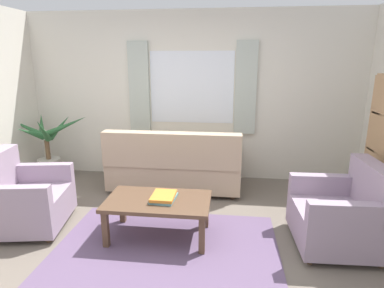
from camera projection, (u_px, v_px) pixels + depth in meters
ground_plane at (166, 251)px, 3.20m from camera, size 6.24×6.24×0.00m
wall_back at (192, 97)px, 5.04m from camera, size 5.32×0.12×2.60m
window_with_curtains at (192, 88)px, 4.92m from camera, size 1.98×0.07×1.40m
area_rug at (166, 251)px, 3.20m from camera, size 2.26×1.65×0.01m
couch at (175, 166)px, 4.64m from camera, size 1.90×0.82×0.92m
armchair_left at (22, 198)px, 3.58m from camera, size 0.95×0.97×0.88m
armchair_right at (343, 214)px, 3.21m from camera, size 0.85×0.87×0.88m
coffee_table at (158, 204)px, 3.36m from camera, size 1.10×0.64×0.44m
book_stack_on_table at (164, 197)px, 3.34m from camera, size 0.27×0.33×0.06m
potted_plant at (48, 151)px, 4.99m from camera, size 1.24×1.03×1.11m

